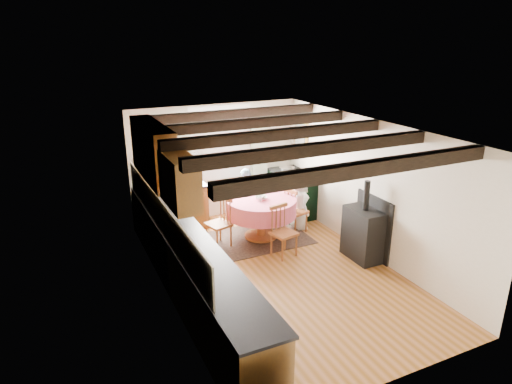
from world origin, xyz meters
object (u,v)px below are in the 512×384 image
dining_table (261,219)px  chair_near (284,232)px  aga_range (292,193)px  child_far (245,196)px  cast_iron_stove (364,221)px  chair_left (218,223)px  cup (260,199)px  chair_right (295,210)px  child_right (300,203)px

dining_table → chair_near: bearing=-86.9°
dining_table → aga_range: aga_range is taller
child_far → cast_iron_stove: bearing=137.8°
chair_left → cup: bearing=66.7°
chair_left → chair_right: (1.61, -0.02, -0.01)m
child_right → cast_iron_stove: bearing=-163.6°
chair_right → chair_left: bearing=75.0°
chair_near → chair_left: bearing=125.0°
dining_table → child_right: (0.90, 0.09, 0.14)m
chair_right → child_right: 0.21m
aga_range → cup: 1.55m
chair_left → aga_range: 2.14m
chair_left → aga_range: size_ratio=0.90×
chair_near → child_right: (0.86, 0.92, 0.08)m
aga_range → chair_right: bearing=-114.9°
dining_table → chair_left: chair_left is taller
aga_range → child_right: 0.75m
chair_left → child_right: (1.76, 0.09, 0.07)m
dining_table → cup: cup is taller
chair_left → cup: 0.88m
chair_near → cup: chair_near is taller
dining_table → chair_right: size_ratio=1.43×
child_right → chair_left: bearing=97.2°
child_far → cup: bearing=104.1°
chair_near → cup: (-0.11, 0.72, 0.39)m
dining_table → child_right: bearing=5.9°
chair_near → child_right: bearing=35.0°
dining_table → child_far: size_ratio=1.12×
child_right → child_far: bearing=56.7°
cup → child_right: bearing=11.7°
chair_right → cast_iron_stove: bearing=-175.8°
chair_right → child_far: size_ratio=0.78×
chair_left → child_right: child_right is taller
chair_left → cast_iron_stove: (2.10, -1.50, 0.24)m
chair_right → child_right: bearing=-68.9°
chair_near → child_right: size_ratio=0.85×
cast_iron_stove → cup: cast_iron_stove is taller
dining_table → child_far: child_far is taller
dining_table → chair_near: size_ratio=1.44×
dining_table → chair_near: chair_near is taller
cast_iron_stove → child_far: size_ratio=1.19×
chair_left → cast_iron_stove: cast_iron_stove is taller
dining_table → child_far: bearing=88.7°
child_right → chair_near: bearing=141.7°
dining_table → cup: 0.47m
cast_iron_stove → child_far: cast_iron_stove is taller
child_right → chair_right: bearing=129.8°
dining_table → cast_iron_stove: bearing=-50.5°
child_right → aga_range: bearing=-13.2°
cup → chair_right: bearing=6.4°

